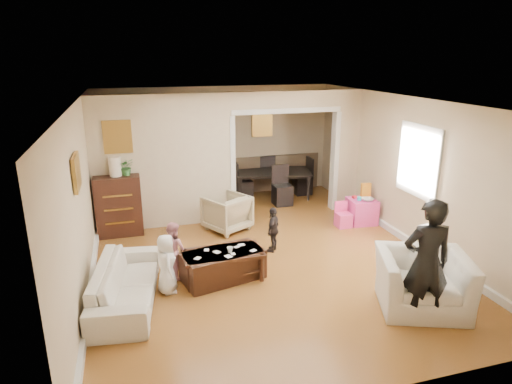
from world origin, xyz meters
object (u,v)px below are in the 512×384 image
object	(u,v)px
table_lamp	(115,166)
adult_person	(426,263)
play_table	(361,211)
coffee_cup	(230,250)
child_kneel_b	(174,250)
dresser	(119,205)
cyan_cup	(359,199)
armchair_back	(227,213)
dining_table	(273,184)
armchair_front	(422,281)
sofa	(126,283)
child_kneel_a	(166,264)
child_toddler	(273,229)
coffee_table	(223,265)

from	to	relation	value
table_lamp	adult_person	bearing A→B (deg)	-48.53
play_table	table_lamp	bearing A→B (deg)	170.72
coffee_cup	child_kneel_b	world-z (taller)	child_kneel_b
dresser	cyan_cup	xyz separation A→B (m)	(4.60, -0.82, -0.03)
armchair_back	cyan_cup	bearing A→B (deg)	140.84
armchair_back	dining_table	distance (m)	2.36
play_table	armchair_front	bearing A→B (deg)	-104.59
sofa	table_lamp	world-z (taller)	table_lamp
coffee_cup	play_table	size ratio (longest dim) A/B	0.18
adult_person	child_kneel_a	bearing A→B (deg)	-17.75
table_lamp	child_toddler	world-z (taller)	table_lamp
dresser	adult_person	world-z (taller)	adult_person
dresser	child_kneel_a	world-z (taller)	dresser
table_lamp	child_toddler	size ratio (longest dim) A/B	0.45
table_lamp	child_kneel_b	xyz separation A→B (m)	(0.80, -2.01, -0.88)
armchair_front	dresser	world-z (taller)	dresser
armchair_front	adult_person	distance (m)	0.62
table_lamp	coffee_table	bearing A→B (deg)	-57.04
armchair_back	armchair_front	xyz separation A→B (m)	(1.91, -3.46, 0.03)
child_kneel_a	child_toddler	bearing A→B (deg)	-68.01
table_lamp	child_toddler	bearing A→B (deg)	-31.49
armchair_back	dining_table	bearing A→B (deg)	-160.24
play_table	child_toddler	bearing A→B (deg)	-159.83
table_lamp	dining_table	size ratio (longest dim) A/B	0.20
dresser	coffee_table	bearing A→B (deg)	-57.04
armchair_back	dresser	xyz separation A→B (m)	(-2.00, 0.36, 0.22)
table_lamp	adult_person	distance (m)	5.56
child_toddler	table_lamp	bearing A→B (deg)	-84.84
dining_table	cyan_cup	bearing A→B (deg)	-50.87
armchair_front	table_lamp	distance (m)	5.55
child_kneel_a	cyan_cup	bearing A→B (deg)	-70.81
table_lamp	cyan_cup	world-z (taller)	table_lamp
table_lamp	cyan_cup	bearing A→B (deg)	-10.08
coffee_table	coffee_cup	distance (m)	0.29
coffee_table	adult_person	bearing A→B (deg)	-40.28
coffee_table	play_table	distance (m)	3.56
coffee_cup	child_kneel_b	size ratio (longest dim) A/B	0.10
child_kneel_a	armchair_back	bearing A→B (deg)	-36.11
play_table	cyan_cup	world-z (taller)	cyan_cup
sofa	armchair_back	bearing A→B (deg)	-32.58
armchair_front	dresser	bearing A→B (deg)	156.72
dresser	cyan_cup	world-z (taller)	dresser
armchair_back	adult_person	distance (m)	4.17
armchair_front	adult_person	size ratio (longest dim) A/B	0.69
armchair_front	sofa	bearing A→B (deg)	-176.85
armchair_back	dining_table	world-z (taller)	armchair_back
table_lamp	child_kneel_a	distance (m)	2.69
armchair_back	table_lamp	xyz separation A→B (m)	(-2.00, 0.36, 0.98)
armchair_front	dining_table	xyz separation A→B (m)	(-0.37, 5.23, -0.07)
dresser	dining_table	bearing A→B (deg)	21.76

